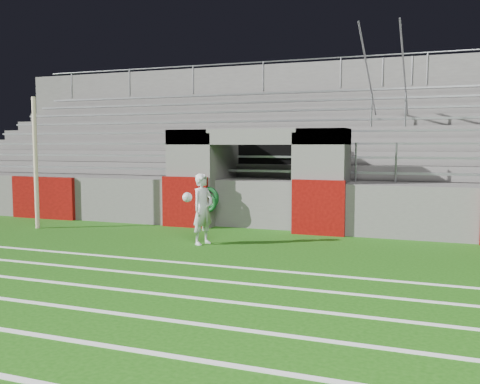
% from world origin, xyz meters
% --- Properties ---
extents(ground, '(90.00, 90.00, 0.00)m').
position_xyz_m(ground, '(0.00, 0.00, 0.00)').
color(ground, '#184C0C').
rests_on(ground, ground).
extents(field_post, '(0.11, 0.11, 3.44)m').
position_xyz_m(field_post, '(-5.37, 1.41, 1.72)').
color(field_post, beige).
rests_on(field_post, ground).
extents(field_markings, '(28.00, 8.09, 0.01)m').
position_xyz_m(field_markings, '(0.00, -5.00, 0.01)').
color(field_markings, white).
rests_on(field_markings, ground).
extents(stadium_structure, '(26.00, 8.48, 5.42)m').
position_xyz_m(stadium_structure, '(0.00, 7.97, 1.49)').
color(stadium_structure, '#555351').
rests_on(stadium_structure, ground).
extents(goalkeeper_with_ball, '(0.68, 0.66, 1.57)m').
position_xyz_m(goalkeeper_with_ball, '(-0.33, 0.86, 0.79)').
color(goalkeeper_with_ball, silver).
rests_on(goalkeeper_with_ball, ground).
extents(hose_coil, '(0.59, 0.15, 0.67)m').
position_xyz_m(hose_coil, '(-1.12, 2.93, 0.76)').
color(hose_coil, '#0C3F18').
rests_on(hose_coil, ground).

